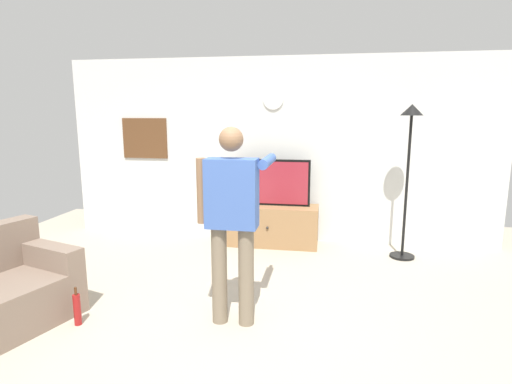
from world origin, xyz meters
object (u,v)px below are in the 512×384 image
Objects in this scene: tv_stand at (270,225)px; beverage_bottle at (77,309)px; wall_clock at (273,99)px; television at (270,182)px; framed_picture at (145,138)px; floor_lamp at (409,150)px; person_standing_nearer_lamp at (232,214)px.

beverage_bottle is at bearing -118.12° from tv_stand.
beverage_bottle is (-1.40, -2.91, -1.94)m from wall_clock.
television is 2.10m from framed_picture.
floor_lamp is 2.81m from person_standing_nearer_lamp.
television is 3.11m from beverage_bottle.
framed_picture is (-2.00, 0.00, -0.58)m from wall_clock.
tv_stand is at bearing 61.88° from beverage_bottle.
television reaches higher than beverage_bottle.
beverage_bottle is (-3.22, -2.38, -1.28)m from floor_lamp.
beverage_bottle is (-1.40, -2.62, -0.14)m from tv_stand.
floor_lamp is at bearing 48.64° from person_standing_nearer_lamp.
framed_picture is (-2.00, 0.30, 1.22)m from tv_stand.
tv_stand is 1.82m from wall_clock.
tv_stand is 4.76× the size of wall_clock.
floor_lamp is 5.58× the size of beverage_bottle.
television is 0.64× the size of person_standing_nearer_lamp.
floor_lamp is (1.82, -0.24, 1.14)m from tv_stand.
beverage_bottle is (-1.40, -2.66, -0.77)m from television.
person_standing_nearer_lamp is at bearing -90.29° from wall_clock.
wall_clock reaches higher than tv_stand.
floor_lamp is at bearing 36.42° from beverage_bottle.
floor_lamp is 4.20m from beverage_bottle.
floor_lamp is (1.82, -0.29, 0.52)m from television.
wall_clock is 0.16× the size of person_standing_nearer_lamp.
beverage_bottle is at bearing -117.71° from television.
wall_clock is 0.81× the size of beverage_bottle.
framed_picture is at bearing 172.91° from television.
beverage_bottle is at bearing -143.58° from floor_lamp.
person_standing_nearer_lamp is at bearing -90.32° from television.
tv_stand is at bearing 89.68° from person_standing_nearer_lamp.
floor_lamp is at bearing -9.00° from television.
tv_stand is at bearing -90.00° from wall_clock.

